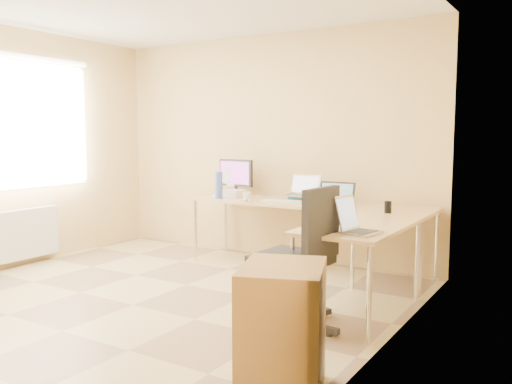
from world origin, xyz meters
The scene contains 23 objects.
floor centered at (0.00, 0.00, 0.00)m, with size 4.50×4.50×0.00m, color tan.
wall_back centered at (0.00, 2.25, 1.30)m, with size 4.50×4.50×0.00m, color #E0C17B.
wall_right centered at (2.10, 0.00, 1.30)m, with size 4.50×4.50×0.00m, color #E0C17B.
desk_main centered at (0.72, 1.85, 0.36)m, with size 2.65×0.70×0.73m, color tan.
desk_return centered at (1.70, 0.85, 0.36)m, with size 0.70×1.30×0.73m, color tan.
monitor centered at (-0.29, 2.00, 0.94)m, with size 0.50×0.16×0.43m, color black.
book_stack centered at (0.61, 2.05, 0.76)m, with size 0.25×0.34×0.06m, color teal.
laptop_center centered at (0.63, 1.91, 0.90)m, with size 0.35×0.27×0.23m, color #BABABA.
laptop_black centered at (1.06, 1.75, 0.85)m, with size 0.38×0.28×0.24m, color black.
keyboard centered at (0.51, 1.72, 0.74)m, with size 0.47×0.13×0.02m, color silver.
mouse centered at (1.12, 1.77, 0.75)m, with size 0.10×0.06×0.04m, color white.
mug centered at (0.08, 1.66, 0.77)m, with size 0.10×0.10×0.09m, color white.
cd_stack centered at (0.14, 1.55, 0.74)m, with size 0.11×0.11×0.03m, color silver.
water_bottle centered at (-0.28, 1.64, 0.88)m, with size 0.09×0.09×0.30m, color #4666B9.
papers centered at (-0.40, 1.86, 0.73)m, with size 0.19×0.27×0.01m, color white.
white_box centered at (-0.19, 1.83, 0.77)m, with size 0.23×0.17×0.08m, color silver.
desk_fan centered at (-0.35, 2.05, 0.89)m, with size 0.24×0.24×0.31m, color silver.
black_cup centered at (1.69, 1.55, 0.79)m, with size 0.06×0.06×0.11m, color black.
laptop_return centered at (1.84, 0.47, 0.84)m, with size 0.26×0.32×0.22m, color #A7A8AF.
office_chair centered at (1.39, 0.26, 0.50)m, with size 0.65×0.65×1.08m, color black.
cabinet centered at (1.85, -0.71, 0.36)m, with size 0.44×0.55×0.76m, color #905C35.
radiator centered at (-2.03, 0.40, 0.35)m, with size 0.09×0.80×0.55m, color white.
window centered at (-2.05, 0.40, 1.55)m, with size 0.10×1.80×1.40m, color white.
Camera 1 is at (3.24, -3.21, 1.45)m, focal length 37.61 mm.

